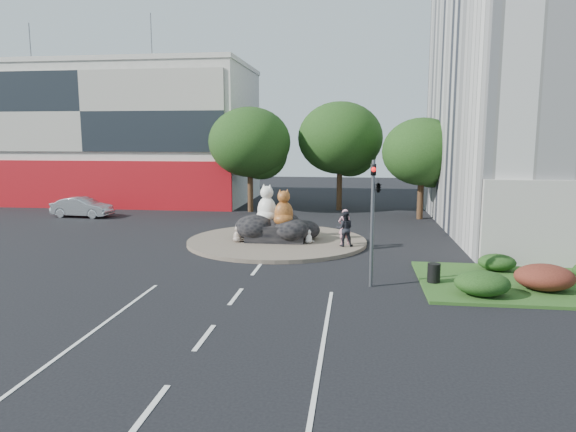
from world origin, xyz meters
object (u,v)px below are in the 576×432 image
pedestrian_pink (345,227)px  parked_car (82,207)px  pedestrian_dark (345,229)px  kitten_calico (237,234)px  kitten_white (309,236)px  cat_tabby (284,207)px  litter_bin (434,273)px  cat_white (267,203)px

pedestrian_pink → parked_car: bearing=-41.2°
pedestrian_dark → kitten_calico: bearing=-7.8°
parked_car → pedestrian_pink: bearing=-109.3°
kitten_white → pedestrian_dark: 2.10m
kitten_calico → kitten_white: size_ratio=1.19×
kitten_white → pedestrian_pink: size_ratio=0.40×
cat_tabby → pedestrian_dark: 3.58m
litter_bin → pedestrian_pink: bearing=119.4°
kitten_white → pedestrian_dark: (1.95, -0.55, 0.55)m
cat_white → parked_car: cat_white is taller
cat_white → kitten_calico: bearing=-109.2°
pedestrian_dark → litter_bin: size_ratio=2.45×
kitten_white → parked_car: 19.62m
pedestrian_pink → cat_white: bearing=-33.0°
cat_tabby → parked_car: (-16.35, 8.10, -1.36)m
kitten_white → litter_bin: size_ratio=1.00×
kitten_calico → kitten_white: 3.91m
kitten_white → pedestrian_pink: bearing=-54.9°
cat_tabby → cat_white: bearing=125.5°
kitten_calico → pedestrian_dark: size_ratio=0.48×
pedestrian_pink → kitten_white: bearing=-20.5°
parked_car → litter_bin: parked_car is taller
cat_tabby → pedestrian_dark: cat_tabby is taller
pedestrian_pink → litter_bin: size_ratio=2.50×
cat_white → litter_bin: 11.36m
kitten_white → pedestrian_dark: pedestrian_dark is taller
litter_bin → cat_white: bearing=136.3°
kitten_calico → parked_car: 16.26m
kitten_calico → pedestrian_dark: bearing=12.5°
pedestrian_pink → litter_bin: 7.59m
cat_white → kitten_calico: 2.45m
cat_tabby → kitten_white: 2.08m
cat_tabby → pedestrian_dark: bearing=-30.5°
cat_white → kitten_calico: cat_white is taller
kitten_white → parked_car: size_ratio=0.17×
kitten_white → pedestrian_dark: bearing=-68.2°
cat_tabby → kitten_calico: bearing=172.7°
pedestrian_dark → cat_tabby: bearing=-17.6°
kitten_white → litter_bin: kitten_white is taller
cat_tabby → litter_bin: bearing=-61.4°
kitten_calico → pedestrian_dark: 5.88m
kitten_calico → pedestrian_pink: size_ratio=0.47×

